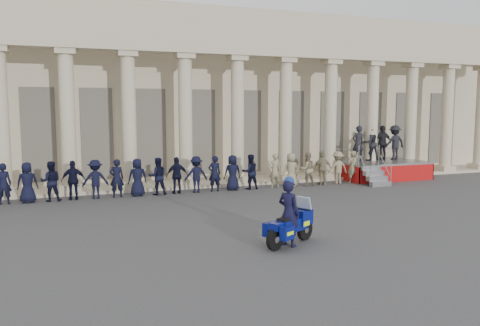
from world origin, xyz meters
name	(u,v)px	position (x,y,z in m)	size (l,w,h in m)	color
ground	(282,223)	(0.00, 0.00, 0.00)	(90.00, 90.00, 0.00)	#39393B
building	(180,96)	(0.00, 14.74, 4.52)	(40.00, 12.50, 9.00)	tan
officer_rank	(177,175)	(-2.06, 6.58, 0.82)	(18.49, 0.62, 1.64)	black
reviewing_stand	(380,150)	(9.50, 7.72, 1.52)	(4.65, 4.36, 2.85)	gray
motorcycle	(291,225)	(-0.83, -2.33, 0.55)	(1.80, 1.25, 1.26)	black
rider	(289,212)	(-0.92, -2.38, 0.95)	(0.70, 0.79, 1.92)	black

